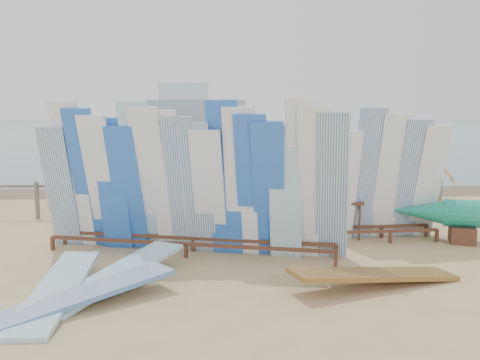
{
  "coord_description": "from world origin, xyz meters",
  "views": [
    {
      "loc": [
        0.41,
        -9.4,
        2.51
      ],
      "look_at": [
        0.89,
        1.59,
        1.1
      ],
      "focal_mm": 38.0,
      "sensor_mm": 36.0,
      "label": 1
    }
  ],
  "objects_px": {
    "flat_board_c": "(375,286)",
    "beachgoer_4": "(173,176)",
    "vendor_table": "(340,217)",
    "beachgoer_1": "(99,170)",
    "beach_chair_left": "(245,201)",
    "beachgoer_7": "(283,171)",
    "flat_board_e": "(78,308)",
    "main_surfboard_rack": "(190,186)",
    "beachgoer_8": "(297,172)",
    "flat_board_b": "(117,285)",
    "beachgoer_9": "(343,173)",
    "beachgoer_5": "(178,171)",
    "beachgoer_2": "(121,181)",
    "beachgoer_extra_0": "(437,173)",
    "flat_board_a": "(58,300)",
    "beachgoer_11": "(111,170)",
    "side_surfboard_rack": "(388,182)",
    "beach_chair_right": "(249,198)"
  },
  "relations": [
    {
      "from": "flat_board_c",
      "to": "beachgoer_4",
      "type": "relative_size",
      "value": 1.45
    },
    {
      "from": "vendor_table",
      "to": "beachgoer_1",
      "type": "height_order",
      "value": "beachgoer_1"
    },
    {
      "from": "beach_chair_left",
      "to": "beachgoer_7",
      "type": "xyz_separation_m",
      "value": [
        1.34,
        2.72,
        0.48
      ]
    },
    {
      "from": "flat_board_e",
      "to": "beachgoer_1",
      "type": "xyz_separation_m",
      "value": [
        -1.68,
        8.67,
        0.91
      ]
    },
    {
      "from": "main_surfboard_rack",
      "to": "vendor_table",
      "type": "relative_size",
      "value": 4.45
    },
    {
      "from": "beachgoer_8",
      "to": "flat_board_b",
      "type": "bearing_deg",
      "value": 26.98
    },
    {
      "from": "flat_board_c",
      "to": "beachgoer_9",
      "type": "distance_m",
      "value": 7.59
    },
    {
      "from": "main_surfboard_rack",
      "to": "flat_board_e",
      "type": "height_order",
      "value": "main_surfboard_rack"
    },
    {
      "from": "beach_chair_left",
      "to": "beachgoer_5",
      "type": "relative_size",
      "value": 0.58
    },
    {
      "from": "beachgoer_2",
      "to": "beachgoer_extra_0",
      "type": "relative_size",
      "value": 1.01
    },
    {
      "from": "flat_board_e",
      "to": "beachgoer_2",
      "type": "distance_m",
      "value": 6.8
    },
    {
      "from": "flat_board_a",
      "to": "vendor_table",
      "type": "bearing_deg",
      "value": 35.6
    },
    {
      "from": "beachgoer_2",
      "to": "beachgoer_11",
      "type": "bearing_deg",
      "value": -12.56
    },
    {
      "from": "flat_board_c",
      "to": "beachgoer_11",
      "type": "height_order",
      "value": "beachgoer_11"
    },
    {
      "from": "beachgoer_2",
      "to": "beachgoer_extra_0",
      "type": "xyz_separation_m",
      "value": [
        8.99,
        1.45,
        -0.0
      ]
    },
    {
      "from": "side_surfboard_rack",
      "to": "flat_board_b",
      "type": "relative_size",
      "value": 0.99
    },
    {
      "from": "side_surfboard_rack",
      "to": "beachgoer_8",
      "type": "bearing_deg",
      "value": 98.58
    },
    {
      "from": "flat_board_e",
      "to": "beachgoer_9",
      "type": "relative_size",
      "value": 1.59
    },
    {
      "from": "flat_board_c",
      "to": "beachgoer_9",
      "type": "xyz_separation_m",
      "value": [
        1.35,
        7.42,
        0.85
      ]
    },
    {
      "from": "beach_chair_left",
      "to": "beachgoer_5",
      "type": "bearing_deg",
      "value": 123.39
    },
    {
      "from": "flat_board_b",
      "to": "beachgoer_7",
      "type": "bearing_deg",
      "value": 96.76
    },
    {
      "from": "side_surfboard_rack",
      "to": "vendor_table",
      "type": "distance_m",
      "value": 1.21
    },
    {
      "from": "beachgoer_4",
      "to": "beachgoer_1",
      "type": "height_order",
      "value": "beachgoer_4"
    },
    {
      "from": "flat_board_c",
      "to": "beachgoer_2",
      "type": "distance_m",
      "value": 7.77
    },
    {
      "from": "beachgoer_2",
      "to": "beachgoer_4",
      "type": "distance_m",
      "value": 1.36
    },
    {
      "from": "side_surfboard_rack",
      "to": "beachgoer_extra_0",
      "type": "distance_m",
      "value": 5.7
    },
    {
      "from": "main_surfboard_rack",
      "to": "beachgoer_1",
      "type": "height_order",
      "value": "main_surfboard_rack"
    },
    {
      "from": "beachgoer_4",
      "to": "beachgoer_11",
      "type": "bearing_deg",
      "value": -89.71
    },
    {
      "from": "flat_board_a",
      "to": "beachgoer_11",
      "type": "height_order",
      "value": "beachgoer_11"
    },
    {
      "from": "beachgoer_9",
      "to": "beachgoer_1",
      "type": "distance_m",
      "value": 7.21
    },
    {
      "from": "vendor_table",
      "to": "flat_board_b",
      "type": "xyz_separation_m",
      "value": [
        -4.03,
        -2.89,
        -0.42
      ]
    },
    {
      "from": "beach_chair_right",
      "to": "beachgoer_extra_0",
      "type": "bearing_deg",
      "value": -22.12
    },
    {
      "from": "main_surfboard_rack",
      "to": "beach_chair_right",
      "type": "bearing_deg",
      "value": 87.93
    },
    {
      "from": "flat_board_a",
      "to": "beachgoer_7",
      "type": "bearing_deg",
      "value": 64.29
    },
    {
      "from": "beachgoer_8",
      "to": "beachgoer_7",
      "type": "height_order",
      "value": "beachgoer_8"
    },
    {
      "from": "main_surfboard_rack",
      "to": "flat_board_a",
      "type": "bearing_deg",
      "value": -113.5
    },
    {
      "from": "beachgoer_4",
      "to": "flat_board_c",
      "type": "bearing_deg",
      "value": 74.88
    },
    {
      "from": "beach_chair_left",
      "to": "beach_chair_right",
      "type": "relative_size",
      "value": 1.08
    },
    {
      "from": "beachgoer_8",
      "to": "beachgoer_extra_0",
      "type": "height_order",
      "value": "beachgoer_8"
    },
    {
      "from": "beachgoer_extra_0",
      "to": "flat_board_e",
      "type": "bearing_deg",
      "value": 85.35
    },
    {
      "from": "flat_board_b",
      "to": "main_surfboard_rack",
      "type": "bearing_deg",
      "value": 88.35
    },
    {
      "from": "beach_chair_right",
      "to": "beachgoer_7",
      "type": "height_order",
      "value": "beachgoer_7"
    },
    {
      "from": "side_surfboard_rack",
      "to": "beach_chair_right",
      "type": "height_order",
      "value": "side_surfboard_rack"
    },
    {
      "from": "vendor_table",
      "to": "flat_board_a",
      "type": "height_order",
      "value": "vendor_table"
    },
    {
      "from": "beachgoer_9",
      "to": "beachgoer_7",
      "type": "bearing_deg",
      "value": -5.14
    },
    {
      "from": "beachgoer_1",
      "to": "beach_chair_left",
      "type": "bearing_deg",
      "value": 83.32
    },
    {
      "from": "vendor_table",
      "to": "beachgoer_4",
      "type": "relative_size",
      "value": 0.68
    },
    {
      "from": "flat_board_e",
      "to": "beachgoer_9",
      "type": "distance_m",
      "value": 9.85
    },
    {
      "from": "vendor_table",
      "to": "beach_chair_right",
      "type": "relative_size",
      "value": 1.42
    },
    {
      "from": "beachgoer_9",
      "to": "beachgoer_5",
      "type": "distance_m",
      "value": 4.92
    }
  ]
}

